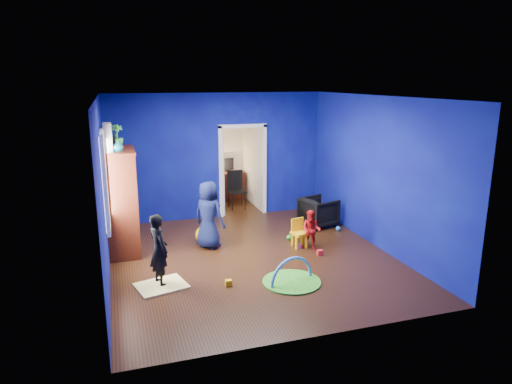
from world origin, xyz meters
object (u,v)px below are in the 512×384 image
object	(u,v)px
toddler_red	(311,230)
crt_tv	(124,199)
play_mat	(292,282)
vase	(118,146)
tv_armoire	(121,202)
study_desk	(228,186)
folding_chair	(237,191)
hopper_ball	(204,235)
armchair	(318,212)
child_navy	(209,215)
child_black	(159,250)
kid_chair	(300,235)

from	to	relation	value
toddler_red	crt_tv	distance (m)	3.58
play_mat	vase	bearing A→B (deg)	142.28
tv_armoire	study_desk	size ratio (longest dim) A/B	2.23
folding_chair	toddler_red	bearing A→B (deg)	-79.41
toddler_red	play_mat	xyz separation A→B (m)	(-0.90, -1.26, -0.38)
crt_tv	hopper_ball	world-z (taller)	crt_tv
vase	folding_chair	size ratio (longest dim) A/B	0.22
armchair	tv_armoire	xyz separation A→B (m)	(-4.19, -0.32, 0.66)
crt_tv	child_navy	bearing A→B (deg)	-10.45
child_black	kid_chair	xyz separation A→B (m)	(2.78, 0.89, -0.33)
armchair	study_desk	size ratio (longest dim) A/B	0.80
toddler_red	vase	xyz separation A→B (m)	(-3.42, 0.69, 1.67)
toddler_red	crt_tv	bearing A→B (deg)	-157.49
tv_armoire	hopper_ball	bearing A→B (deg)	-1.30
child_black	play_mat	size ratio (longest dim) A/B	1.24
child_navy	child_black	bearing A→B (deg)	99.26
toddler_red	study_desk	bearing A→B (deg)	136.98
crt_tv	vase	bearing A→B (deg)	-97.59
child_navy	hopper_ball	world-z (taller)	child_navy
vase	toddler_red	bearing A→B (deg)	-11.36
armchair	tv_armoire	bearing A→B (deg)	78.65
armchair	child_navy	world-z (taller)	child_navy
crt_tv	kid_chair	bearing A→B (deg)	-13.70
child_black	child_navy	xyz separation A→B (m)	(1.09, 1.39, 0.07)
child_black	kid_chair	size ratio (longest dim) A/B	2.34
toddler_red	hopper_ball	size ratio (longest dim) A/B	2.20
crt_tv	kid_chair	xyz separation A→B (m)	(3.23, -0.79, -0.77)
child_navy	toddler_red	bearing A→B (deg)	-153.63
vase	tv_armoire	bearing A→B (deg)	90.00
toddler_red	study_desk	xyz separation A→B (m)	(-0.60, 4.17, -0.02)
toddler_red	study_desk	world-z (taller)	toddler_red
child_black	kid_chair	world-z (taller)	child_black
child_navy	kid_chair	bearing A→B (deg)	-149.29
tv_armoire	kid_chair	world-z (taller)	tv_armoire
toddler_red	armchair	bearing A→B (deg)	98.35
folding_chair	child_black	bearing A→B (deg)	-120.82
child_black	play_mat	world-z (taller)	child_black
armchair	kid_chair	size ratio (longest dim) A/B	1.41
armchair	study_desk	xyz separation A→B (m)	(-1.37, 2.87, 0.05)
child_black	play_mat	bearing A→B (deg)	-126.09
vase	hopper_ball	xyz separation A→B (m)	(1.53, 0.27, -1.88)
toddler_red	kid_chair	distance (m)	0.29
armchair	child_black	world-z (taller)	child_black
child_navy	folding_chair	distance (m)	2.80
tv_armoire	child_black	bearing A→B (deg)	-73.55
toddler_red	folding_chair	size ratio (longest dim) A/B	0.85
folding_chair	tv_armoire	bearing A→B (deg)	-141.76
kid_chair	folding_chair	xyz separation A→B (m)	(-0.45, 3.01, 0.21)
vase	play_mat	xyz separation A→B (m)	(2.52, -1.95, -2.05)
child_black	hopper_ball	size ratio (longest dim) A/B	3.30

